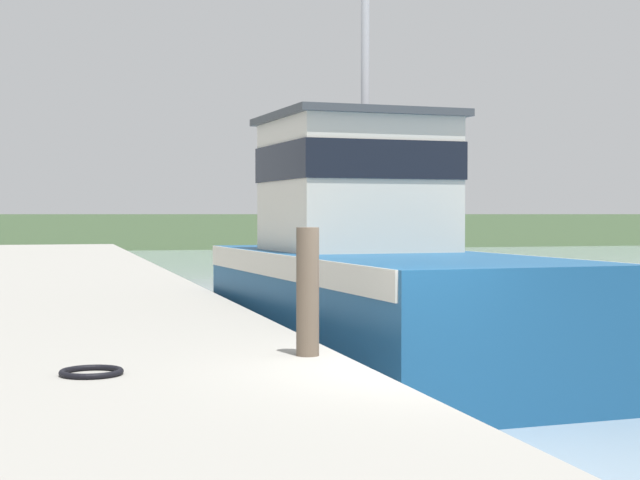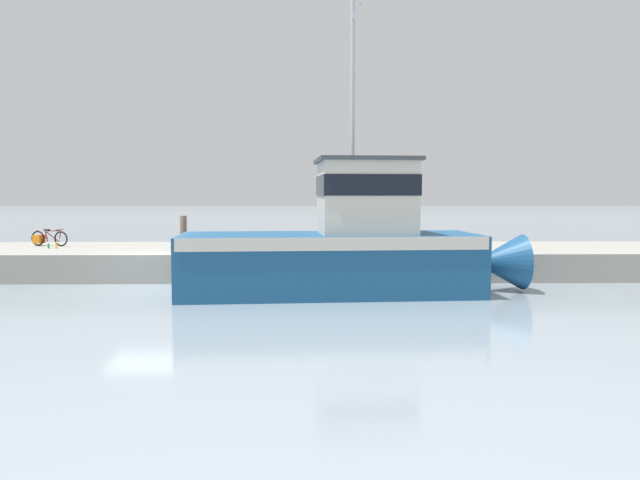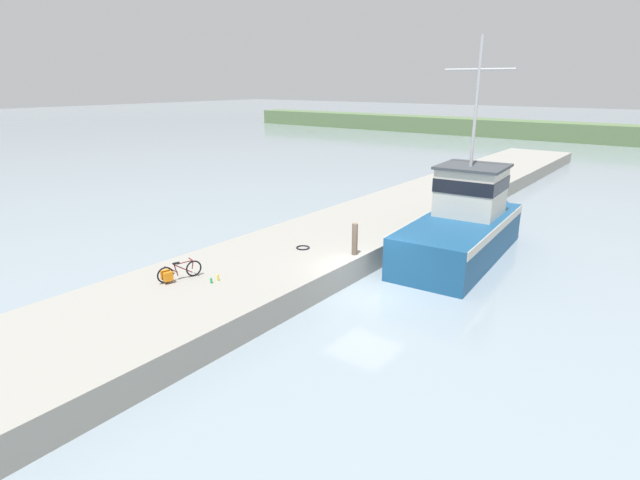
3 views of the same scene
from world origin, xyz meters
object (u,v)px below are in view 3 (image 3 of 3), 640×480
water_bottle_on_curb (218,278)px  fishing_boat_main (464,223)px  mooring_post (355,239)px  water_bottle_by_bike (211,281)px  bicycle_touring (175,273)px

water_bottle_on_curb → fishing_boat_main: bearing=66.1°
fishing_boat_main → mooring_post: 6.02m
fishing_boat_main → water_bottle_on_curb: (-4.79, -10.80, -0.40)m
mooring_post → water_bottle_by_bike: bearing=-112.7°
bicycle_touring → water_bottle_on_curb: size_ratio=6.65×
bicycle_touring → water_bottle_by_bike: bearing=41.9°
mooring_post → water_bottle_by_bike: 6.11m
bicycle_touring → mooring_post: mooring_post is taller
fishing_boat_main → water_bottle_on_curb: fishing_boat_main is taller
mooring_post → water_bottle_by_bike: mooring_post is taller
water_bottle_on_curb → water_bottle_by_bike: size_ratio=1.29×
bicycle_touring → mooring_post: bearing=75.5°
fishing_boat_main → bicycle_touring: fishing_boat_main is taller
fishing_boat_main → water_bottle_by_bike: (-4.81, -11.10, -0.43)m
mooring_post → water_bottle_on_curb: size_ratio=5.42×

